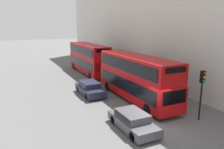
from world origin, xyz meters
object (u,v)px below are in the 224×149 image
Objects in this scene: bus_second_in_queue at (89,57)px; car_hatchback at (90,88)px; pedestrian at (100,66)px; bus_leading at (136,76)px; car_dark_sedan at (133,120)px; traffic_light at (202,85)px.

bus_second_in_queue reaches higher than car_hatchback.
car_hatchback is 2.49× the size of pedestrian.
bus_leading is 2.50× the size of car_hatchback.
car_dark_sedan is 1.12× the size of traffic_light.
car_hatchback is at bearing 90.00° from car_dark_sedan.
bus_leading is at bearing -90.00° from bus_second_in_queue.
bus_second_in_queue is 18.53m from car_dark_sedan.
bus_leading is 6.22× the size of pedestrian.
traffic_light reaches higher than car_dark_sedan.
car_dark_sedan is 0.98× the size of car_hatchback.
bus_second_in_queue is at bearing -161.78° from pedestrian.
traffic_light is 2.18× the size of pedestrian.
bus_second_in_queue is 6.30× the size of pedestrian.
car_hatchback is at bearing -117.59° from pedestrian.
traffic_light reaches higher than car_hatchback.
car_dark_sedan is at bearing 170.93° from traffic_light.
traffic_light is at bearing -9.07° from car_dark_sedan.
pedestrian reaches higher than car_hatchback.
pedestrian is (2.03, 13.63, -1.53)m from bus_leading.
car_dark_sedan is 5.74m from traffic_light.
car_dark_sedan is (-3.40, -18.14, -1.68)m from bus_second_in_queue.
bus_leading is at bearing -43.63° from car_hatchback.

